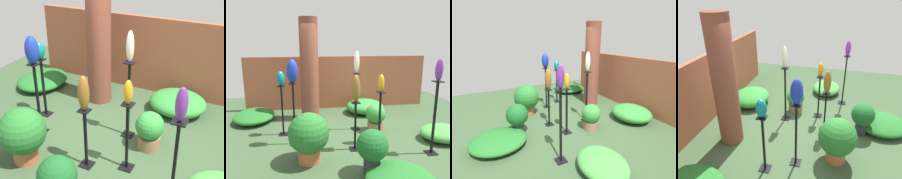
{
  "view_description": "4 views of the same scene",
  "coord_description": "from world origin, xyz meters",
  "views": [
    {
      "loc": [
        1.9,
        -3.61,
        3.16
      ],
      "look_at": [
        -0.08,
        0.37,
        0.89
      ],
      "focal_mm": 50.0,
      "sensor_mm": 36.0,
      "label": 1
    },
    {
      "loc": [
        -1.0,
        -4.32,
        2.09
      ],
      "look_at": [
        -0.29,
        0.37,
        1.02
      ],
      "focal_mm": 35.0,
      "sensor_mm": 36.0,
      "label": 2
    },
    {
      "loc": [
        3.74,
        -2.07,
        2.2
      ],
      "look_at": [
        -0.25,
        0.04,
        0.85
      ],
      "focal_mm": 28.0,
      "sensor_mm": 36.0,
      "label": 3
    },
    {
      "loc": [
        -4.31,
        -0.73,
        3.09
      ],
      "look_at": [
        0.1,
        0.37,
        0.86
      ],
      "focal_mm": 35.0,
      "sensor_mm": 36.0,
      "label": 4
    }
  ],
  "objects": [
    {
      "name": "ground_plane",
      "position": [
        0.0,
        0.0,
        0.0
      ],
      "size": [
        8.0,
        8.0,
        0.0
      ],
      "primitive_type": "plane",
      "color": "#385133"
    },
    {
      "name": "brick_wall_back",
      "position": [
        0.0,
        2.33,
        0.81
      ],
      "size": [
        5.6,
        0.12,
        1.62
      ],
      "primitive_type": "cube",
      "color": "#9E5138",
      "rests_on": "ground"
    },
    {
      "name": "brick_pillar",
      "position": [
        -0.89,
        1.43,
        1.34
      ],
      "size": [
        0.48,
        0.48,
        2.67
      ],
      "primitive_type": "cylinder",
      "color": "brown",
      "rests_on": "ground"
    },
    {
      "name": "pedestal_ivory",
      "position": [
        0.16,
        0.5,
        0.63
      ],
      "size": [
        0.2,
        0.2,
        1.36
      ],
      "color": "black",
      "rests_on": "ground"
    },
    {
      "name": "pedestal_bronze",
      "position": [
        -0.09,
        -0.48,
        0.43
      ],
      "size": [
        0.2,
        0.2,
        0.96
      ],
      "color": "black",
      "rests_on": "ground"
    },
    {
      "name": "pedestal_amber",
      "position": [
        0.48,
        -0.27,
        0.5
      ],
      "size": [
        0.2,
        0.2,
        1.1
      ],
      "color": "black",
      "rests_on": "ground"
    },
    {
      "name": "pedestal_violet",
      "position": [
        1.31,
        -0.85,
        0.64
      ],
      "size": [
        0.2,
        0.2,
        1.39
      ],
      "color": "black",
      "rests_on": "ground"
    },
    {
      "name": "pedestal_cobalt",
      "position": [
        -1.25,
        -0.08,
        0.59
      ],
      "size": [
        0.2,
        0.2,
        1.29
      ],
      "color": "black",
      "rests_on": "ground"
    },
    {
      "name": "pedestal_teal",
      "position": [
        -1.53,
        0.44,
        0.52
      ],
      "size": [
        0.2,
        0.2,
        1.13
      ],
      "color": "black",
      "rests_on": "ground"
    },
    {
      "name": "art_vase_ivory",
      "position": [
        0.16,
        0.5,
        1.61
      ],
      "size": [
        0.12,
        0.12,
        0.5
      ],
      "primitive_type": "ellipsoid",
      "color": "beige",
      "rests_on": "pedestal_ivory"
    },
    {
      "name": "art_vase_bronze",
      "position": [
        -0.09,
        -0.48,
        1.22
      ],
      "size": [
        0.16,
        0.16,
        0.52
      ],
      "primitive_type": "ellipsoid",
      "color": "brown",
      "rests_on": "pedestal_bronze"
    },
    {
      "name": "art_vase_amber",
      "position": [
        0.48,
        -0.27,
        1.27
      ],
      "size": [
        0.12,
        0.13,
        0.35
      ],
      "primitive_type": "ellipsoid",
      "color": "orange",
      "rests_on": "pedestal_amber"
    },
    {
      "name": "art_vase_violet",
      "position": [
        1.31,
        -0.85,
        1.59
      ],
      "size": [
        0.13,
        0.14,
        0.4
      ],
      "primitive_type": "ellipsoid",
      "color": "#6B2D8C",
      "rests_on": "pedestal_violet"
    },
    {
      "name": "art_vase_cobalt",
      "position": [
        -1.25,
        -0.08,
        1.51
      ],
      "size": [
        0.22,
        0.22,
        0.46
      ],
      "primitive_type": "ellipsoid",
      "color": "#192D9E",
      "rests_on": "pedestal_cobalt"
    },
    {
      "name": "art_vase_teal",
      "position": [
        -1.53,
        0.44,
        1.29
      ],
      "size": [
        0.17,
        0.18,
        0.32
      ],
      "primitive_type": "ellipsoid",
      "color": "#0F727A",
      "rests_on": "pedestal_teal"
    },
    {
      "name": "potted_plant_front_left",
      "position": [
        0.6,
        0.34,
        0.34
      ],
      "size": [
        0.46,
        0.46,
        0.65
      ],
      "color": "#936B4C",
      "rests_on": "ground"
    },
    {
      "name": "potted_plant_near_pillar",
      "position": [
        -0.0,
        -1.31,
        0.45
      ],
      "size": [
        0.51,
        0.51,
        0.75
      ],
      "color": "#2D2D33",
      "rests_on": "ground"
    },
    {
      "name": "potted_plant_back_center",
      "position": [
        -0.98,
        -0.8,
        0.5
      ],
      "size": [
        0.71,
        0.71,
        0.9
      ],
      "color": "#B25B38",
      "rests_on": "ground"
    },
    {
      "name": "foliage_bed_west",
      "position": [
        1.87,
        -0.35,
        0.16
      ],
      "size": [
        0.97,
        0.81,
        0.31
      ],
      "primitive_type": "ellipsoid",
      "color": "#479942",
      "rests_on": "ground"
    },
    {
      "name": "foliage_bed_center",
      "position": [
        0.7,
        1.65,
        0.2
      ],
      "size": [
        1.09,
        1.0,
        0.4
      ],
      "primitive_type": "ellipsoid",
      "color": "#338C38",
      "rests_on": "ground"
    },
    {
      "name": "foliage_bed_rear",
      "position": [
        -2.38,
        1.43,
        0.14
      ],
      "size": [
        1.04,
        1.24,
        0.28
      ],
      "primitive_type": "ellipsoid",
      "color": "#236B28",
      "rests_on": "ground"
    }
  ]
}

